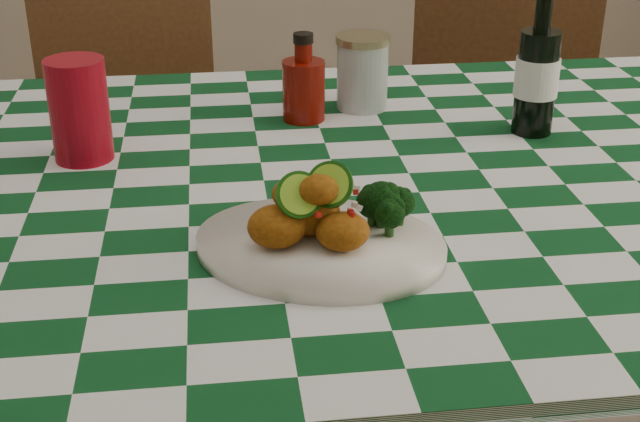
{
  "coord_description": "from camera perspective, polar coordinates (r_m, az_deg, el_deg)",
  "views": [
    {
      "loc": [
        -0.17,
        -1.13,
        1.29
      ],
      "look_at": [
        -0.05,
        -0.22,
        0.84
      ],
      "focal_mm": 50.0,
      "sensor_mm": 36.0,
      "label": 1
    }
  ],
  "objects": [
    {
      "name": "dining_table",
      "position": [
        1.45,
        0.96,
        -12.18
      ],
      "size": [
        1.66,
        1.06,
        0.79
      ],
      "primitive_type": null,
      "color": "#0C421B",
      "rests_on": "ground"
    },
    {
      "name": "ketchup_bottle",
      "position": [
        1.44,
        -1.06,
        8.56
      ],
      "size": [
        0.07,
        0.07,
        0.14
      ],
      "primitive_type": null,
      "rotation": [
        0.0,
        0.0,
        -0.01
      ],
      "color": "#670D05",
      "rests_on": "dining_table"
    },
    {
      "name": "wooden_chair_right",
      "position": [
        2.11,
        10.96,
        2.82
      ],
      "size": [
        0.57,
        0.58,
        0.96
      ],
      "primitive_type": null,
      "rotation": [
        0.0,
        0.0,
        -0.35
      ],
      "color": "#472814",
      "rests_on": "ground"
    },
    {
      "name": "red_tumbler",
      "position": [
        1.33,
        -15.15,
        6.25
      ],
      "size": [
        0.1,
        0.1,
        0.15
      ],
      "primitive_type": "cylinder",
      "rotation": [
        0.0,
        0.0,
        0.18
      ],
      "color": "maroon",
      "rests_on": "dining_table"
    },
    {
      "name": "wooden_chair_left",
      "position": [
        2.04,
        -11.3,
        0.76
      ],
      "size": [
        0.45,
        0.47,
        0.88
      ],
      "primitive_type": null,
      "rotation": [
        0.0,
        0.0,
        0.14
      ],
      "color": "#472814",
      "rests_on": "ground"
    },
    {
      "name": "beer_bottle",
      "position": [
        1.41,
        13.81,
        9.32
      ],
      "size": [
        0.08,
        0.08,
        0.23
      ],
      "primitive_type": null,
      "rotation": [
        0.0,
        0.0,
        0.16
      ],
      "color": "black",
      "rests_on": "dining_table"
    },
    {
      "name": "broccoli_side",
      "position": [
        1.05,
        4.01,
        0.03
      ],
      "size": [
        0.07,
        0.07,
        0.05
      ],
      "primitive_type": null,
      "color": "black",
      "rests_on": "plate"
    },
    {
      "name": "fried_chicken_pile",
      "position": [
        1.02,
        -0.17,
        0.2
      ],
      "size": [
        0.13,
        0.09,
        0.08
      ],
      "primitive_type": null,
      "color": "#9A590E",
      "rests_on": "plate"
    },
    {
      "name": "mason_jar",
      "position": [
        1.5,
        2.73,
        8.86
      ],
      "size": [
        0.1,
        0.1,
        0.12
      ],
      "primitive_type": null,
      "rotation": [
        0.0,
        0.0,
        0.07
      ],
      "color": "#B2BCBA",
      "rests_on": "dining_table"
    },
    {
      "name": "plate",
      "position": [
        1.04,
        0.0,
        -2.28
      ],
      "size": [
        0.36,
        0.33,
        0.02
      ],
      "primitive_type": null,
      "rotation": [
        0.0,
        0.0,
        -0.39
      ],
      "color": "white",
      "rests_on": "dining_table"
    }
  ]
}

